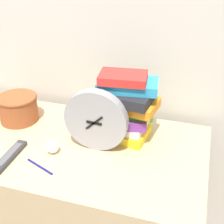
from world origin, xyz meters
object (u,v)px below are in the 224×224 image
at_px(desk_clock, 96,120).
at_px(crumpled_paper_ball, 53,147).
at_px(tv_remote, 10,156).
at_px(basket, 18,107).
at_px(book_stack, 125,106).
at_px(pen, 40,167).

bearing_deg(desk_clock, crumpled_paper_ball, -151.52).
xyz_separation_m(desk_clock, tv_remote, (-0.30, -0.17, -0.12)).
bearing_deg(basket, book_stack, 1.33).
distance_m(desk_clock, book_stack, 0.15).
bearing_deg(basket, tv_remote, -65.85).
bearing_deg(book_stack, basket, -178.67).
height_order(desk_clock, tv_remote, desk_clock).
relative_size(desk_clock, tv_remote, 1.31).
xyz_separation_m(desk_clock, basket, (-0.42, 0.10, -0.06)).
bearing_deg(basket, desk_clock, -13.57).
bearing_deg(book_stack, crumpled_paper_ball, -141.16).
relative_size(desk_clock, basket, 1.40).
height_order(tv_remote, crumpled_paper_ball, crumpled_paper_ball).
bearing_deg(pen, desk_clock, 48.63).
distance_m(crumpled_paper_ball, pen, 0.10).
distance_m(book_stack, tv_remote, 0.50).
height_order(book_stack, pen, book_stack).
height_order(book_stack, basket, book_stack).
relative_size(tv_remote, crumpled_paper_ball, 3.71).
bearing_deg(book_stack, tv_remote, -144.23).
bearing_deg(desk_clock, basket, 166.43).
xyz_separation_m(book_stack, crumpled_paper_ball, (-0.25, -0.20, -0.12)).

